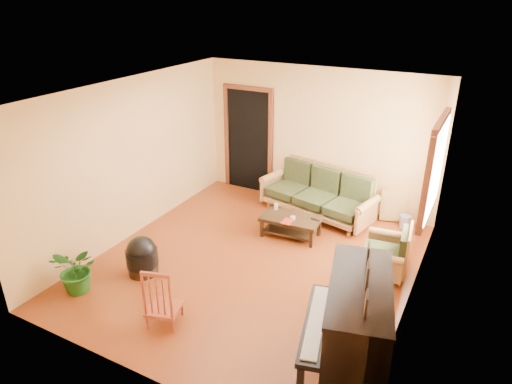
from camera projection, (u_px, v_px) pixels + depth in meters
The scene contains 16 objects.
floor at pixel (254, 263), 6.95m from camera, with size 5.00×5.00×0.00m, color #5E230C.
doorway at pixel (248, 141), 9.15m from camera, with size 1.08×0.16×2.05m, color black.
window at pixel (435, 169), 6.43m from camera, with size 0.12×1.36×1.46m, color white.
sofa at pixel (317, 193), 8.25m from camera, with size 2.10×0.88×0.90m, color olive.
coffee_table at pixel (290, 227), 7.65m from camera, with size 0.97×0.53×0.35m, color black.
armchair at pixel (385, 249), 6.58m from camera, with size 0.74×0.77×0.77m, color olive.
piano at pixel (355, 335), 4.61m from camera, with size 0.83×1.41×1.24m, color black.
footstool at pixel (142, 260), 6.63m from camera, with size 0.46×0.46×0.44m, color black.
red_chair at pixel (163, 294), 5.56m from camera, with size 0.39×0.42×0.83m, color maroon.
leaning_frame at pixel (394, 206), 8.09m from camera, with size 0.46×0.10×0.61m, color #B1903B.
ceramic_crock at pixel (405, 221), 7.95m from camera, with size 0.18×0.18×0.23m, color #3746A5.
potted_plant at pixel (77, 270), 6.17m from camera, with size 0.63×0.54×0.70m, color #1D5518.
book at pixel (283, 221), 7.44m from camera, with size 0.17×0.22×0.02m, color #A22415.
candle at pixel (276, 207), 7.81m from camera, with size 0.07×0.07×0.11m, color silver.
glass_jar at pixel (293, 218), 7.49m from camera, with size 0.08×0.08×0.06m, color silver.
remote at pixel (315, 219), 7.48m from camera, with size 0.15×0.04×0.02m, color black.
Camera 1 is at (2.80, -5.19, 3.83)m, focal length 32.00 mm.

